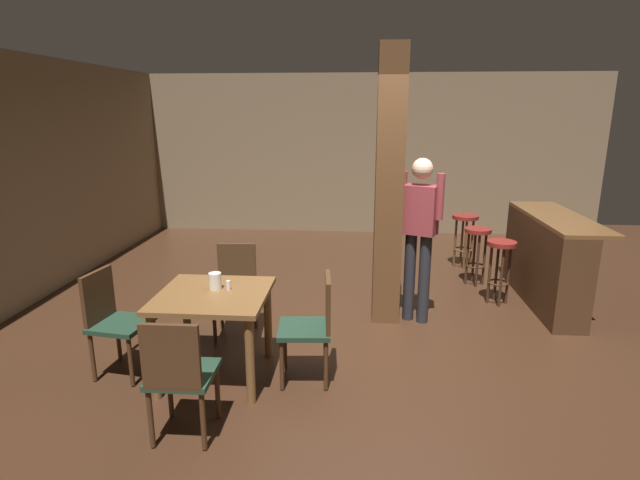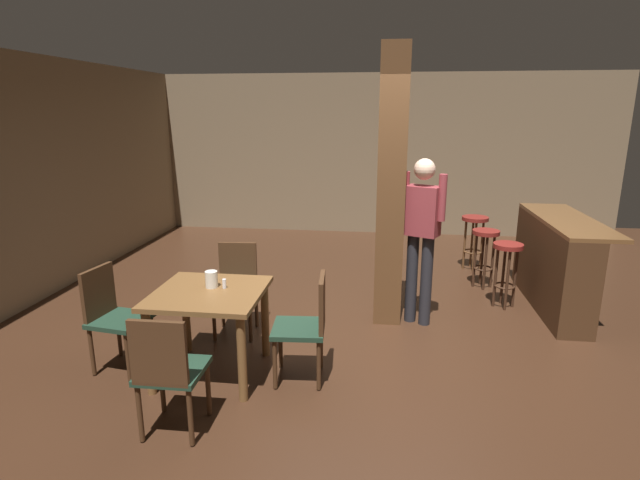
# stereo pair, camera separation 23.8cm
# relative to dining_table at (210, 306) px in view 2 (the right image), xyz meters

# --- Properties ---
(ground_plane) EXTENTS (10.80, 10.80, 0.00)m
(ground_plane) POSITION_rel_dining_table_xyz_m (1.37, 0.82, -0.61)
(ground_plane) COLOR #382114
(wall_back) EXTENTS (8.00, 0.10, 2.80)m
(wall_back) POSITION_rel_dining_table_xyz_m (1.37, 5.32, 0.79)
(wall_back) COLOR #756047
(wall_back) RESTS_ON ground_plane
(pillar) EXTENTS (0.28, 0.28, 2.80)m
(pillar) POSITION_rel_dining_table_xyz_m (1.47, 1.32, 0.79)
(pillar) COLOR brown
(pillar) RESTS_ON ground_plane
(dining_table) EXTENTS (0.88, 0.88, 0.74)m
(dining_table) POSITION_rel_dining_table_xyz_m (0.00, 0.00, 0.00)
(dining_table) COLOR brown
(dining_table) RESTS_ON ground_plane
(chair_east) EXTENTS (0.45, 0.45, 0.89)m
(chair_east) POSITION_rel_dining_table_xyz_m (0.82, 0.01, -0.10)
(chair_east) COLOR #1E3828
(chair_east) RESTS_ON ground_plane
(chair_west) EXTENTS (0.48, 0.48, 0.89)m
(chair_west) POSITION_rel_dining_table_xyz_m (-0.86, -0.01, -0.10)
(chair_west) COLOR #1E3828
(chair_west) RESTS_ON ground_plane
(chair_south) EXTENTS (0.42, 0.42, 0.89)m
(chair_south) POSITION_rel_dining_table_xyz_m (0.01, -0.85, -0.10)
(chair_south) COLOR #1E3828
(chair_south) RESTS_ON ground_plane
(chair_north) EXTENTS (0.45, 0.45, 0.89)m
(chair_north) POSITION_rel_dining_table_xyz_m (-0.03, 0.84, -0.10)
(chair_north) COLOR #1E3828
(chair_north) RESTS_ON ground_plane
(napkin_cup) EXTENTS (0.10, 0.10, 0.14)m
(napkin_cup) POSITION_rel_dining_table_xyz_m (-0.00, 0.09, 0.20)
(napkin_cup) COLOR silver
(napkin_cup) RESTS_ON dining_table
(salt_shaker) EXTENTS (0.03, 0.03, 0.08)m
(salt_shaker) POSITION_rel_dining_table_xyz_m (0.11, 0.08, 0.17)
(salt_shaker) COLOR silver
(salt_shaker) RESTS_ON dining_table
(standing_person) EXTENTS (0.46, 0.33, 1.72)m
(standing_person) POSITION_rel_dining_table_xyz_m (1.78, 1.30, 0.39)
(standing_person) COLOR maroon
(standing_person) RESTS_ON ground_plane
(bar_counter) EXTENTS (0.56, 1.83, 1.03)m
(bar_counter) POSITION_rel_dining_table_xyz_m (3.30, 1.95, -0.09)
(bar_counter) COLOR brown
(bar_counter) RESTS_ON ground_plane
(bar_stool_near) EXTENTS (0.32, 0.32, 0.74)m
(bar_stool_near) POSITION_rel_dining_table_xyz_m (2.78, 1.86, -0.06)
(bar_stool_near) COLOR maroon
(bar_stool_near) RESTS_ON ground_plane
(bar_stool_mid) EXTENTS (0.33, 0.33, 0.74)m
(bar_stool_mid) POSITION_rel_dining_table_xyz_m (2.66, 2.51, -0.06)
(bar_stool_mid) COLOR maroon
(bar_stool_mid) RESTS_ON ground_plane
(bar_stool_far) EXTENTS (0.36, 0.36, 0.75)m
(bar_stool_far) POSITION_rel_dining_table_xyz_m (2.66, 3.26, -0.04)
(bar_stool_far) COLOR maroon
(bar_stool_far) RESTS_ON ground_plane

